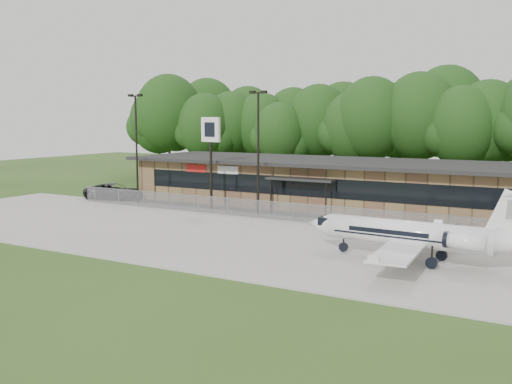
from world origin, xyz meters
The scene contains 11 objects.
ground centered at (0.00, 0.00, 0.00)m, with size 160.00×160.00×0.00m, color #2D491A.
apron centered at (0.00, 8.00, 0.04)m, with size 64.00×18.00×0.08m, color #9E9B93.
parking_lot centered at (0.00, 19.50, 0.03)m, with size 50.00×9.00×0.06m, color #383835.
terminal centered at (0.00, 23.94, 2.18)m, with size 41.00×11.65×4.30m.
fence centered at (0.00, 15.00, 0.78)m, with size 46.00×0.04×1.52m.
treeline centered at (0.00, 42.00, 7.50)m, with size 72.00×12.00×15.00m, color #153711, non-canonical shape.
light_pole_left centered at (-18.00, 16.50, 5.98)m, with size 1.55×0.30×10.23m.
light_pole_mid centered at (-5.00, 16.50, 5.98)m, with size 1.55×0.30×10.23m.
business_jet centered at (10.38, 6.88, 1.57)m, with size 13.03×11.60×4.39m.
suv centered at (-22.00, 17.51, 0.81)m, with size 2.68×5.81×1.61m, color #2C2B2E.
pole_sign centered at (-9.88, 16.80, 6.20)m, with size 2.13×0.69×8.11m.
Camera 1 is at (17.86, -24.28, 7.92)m, focal length 40.00 mm.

